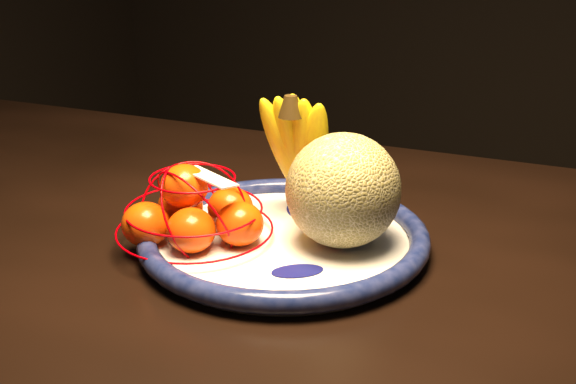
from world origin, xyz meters
The scene contains 6 objects.
dining_table centered at (0.01, -0.04, 0.70)m, with size 1.68×1.15×0.78m.
fruit_bowl centered at (0.27, 0.02, 0.80)m, with size 0.35×0.35×0.03m.
cantaloupe centered at (0.33, 0.04, 0.87)m, with size 0.13×0.13×0.13m, color olive.
banana_bunch centered at (0.24, 0.10, 0.89)m, with size 0.12×0.11×0.18m.
mandarin_bag centered at (0.18, -0.03, 0.83)m, with size 0.25×0.25×0.12m.
price_tag centered at (0.20, -0.03, 0.88)m, with size 0.07×0.03×0.00m, color white.
Camera 1 is at (0.68, -0.66, 1.16)m, focal length 45.00 mm.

